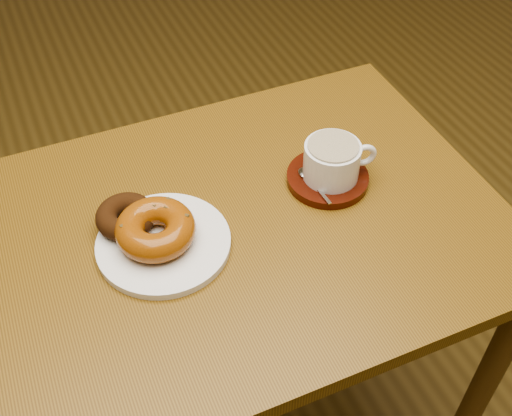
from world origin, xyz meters
name	(u,v)px	position (x,y,z in m)	size (l,w,h in m)	color
ground	(187,384)	(0.00, 0.00, 0.00)	(6.00, 6.00, 0.00)	brown
cafe_table	(246,269)	(0.09, -0.19, 0.65)	(0.83, 0.63, 0.77)	brown
donut_plate	(164,243)	(-0.04, -0.19, 0.78)	(0.21, 0.21, 0.01)	white
donut_cinnamon	(126,216)	(-0.08, -0.13, 0.80)	(0.09, 0.09, 0.03)	#351B0A
donut_caramel	(155,229)	(-0.05, -0.18, 0.81)	(0.13, 0.13, 0.05)	#904B0F
saucer	(327,178)	(0.26, -0.16, 0.78)	(0.14, 0.14, 0.01)	#3C1108
coffee_cup	(333,160)	(0.26, -0.17, 0.82)	(0.12, 0.09, 0.07)	white
teaspoon	(308,176)	(0.22, -0.16, 0.79)	(0.02, 0.10, 0.01)	silver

